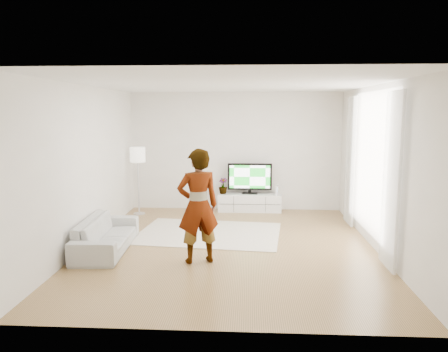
# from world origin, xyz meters

# --- Properties ---
(floor) EXTENTS (6.00, 6.00, 0.00)m
(floor) POSITION_xyz_m (0.00, 0.00, 0.00)
(floor) COLOR #AC834E
(floor) RESTS_ON ground
(ceiling) EXTENTS (6.00, 6.00, 0.00)m
(ceiling) POSITION_xyz_m (0.00, 0.00, 2.80)
(ceiling) COLOR white
(ceiling) RESTS_ON wall_back
(wall_left) EXTENTS (0.02, 6.00, 2.80)m
(wall_left) POSITION_xyz_m (-2.50, 0.00, 1.40)
(wall_left) COLOR white
(wall_left) RESTS_ON floor
(wall_right) EXTENTS (0.02, 6.00, 2.80)m
(wall_right) POSITION_xyz_m (2.50, 0.00, 1.40)
(wall_right) COLOR white
(wall_right) RESTS_ON floor
(wall_back) EXTENTS (5.00, 0.02, 2.80)m
(wall_back) POSITION_xyz_m (0.00, 3.00, 1.40)
(wall_back) COLOR white
(wall_back) RESTS_ON floor
(wall_front) EXTENTS (5.00, 0.02, 2.80)m
(wall_front) POSITION_xyz_m (0.00, -3.00, 1.40)
(wall_front) COLOR white
(wall_front) RESTS_ON floor
(window) EXTENTS (0.01, 2.60, 2.50)m
(window) POSITION_xyz_m (2.48, 0.30, 1.45)
(window) COLOR white
(window) RESTS_ON wall_right
(curtain_near) EXTENTS (0.04, 0.70, 2.60)m
(curtain_near) POSITION_xyz_m (2.40, -1.00, 1.35)
(curtain_near) COLOR white
(curtain_near) RESTS_ON floor
(curtain_far) EXTENTS (0.04, 0.70, 2.60)m
(curtain_far) POSITION_xyz_m (2.40, 1.60, 1.35)
(curtain_far) COLOR white
(curtain_far) RESTS_ON floor
(media_console) EXTENTS (1.49, 0.42, 0.42)m
(media_console) POSITION_xyz_m (0.35, 2.76, 0.21)
(media_console) COLOR white
(media_console) RESTS_ON floor
(television) EXTENTS (1.04, 0.20, 0.72)m
(television) POSITION_xyz_m (0.35, 2.79, 0.81)
(television) COLOR black
(television) RESTS_ON media_console
(game_console) EXTENTS (0.08, 0.16, 0.21)m
(game_console) POSITION_xyz_m (1.00, 2.76, 0.52)
(game_console) COLOR white
(game_console) RESTS_ON media_console
(potted_plant) EXTENTS (0.26, 0.26, 0.37)m
(potted_plant) POSITION_xyz_m (-0.28, 2.77, 0.60)
(potted_plant) COLOR #3F7238
(potted_plant) RESTS_ON media_console
(rug) EXTENTS (2.89, 2.22, 0.01)m
(rug) POSITION_xyz_m (-0.44, 0.79, 0.01)
(rug) COLOR beige
(rug) RESTS_ON floor
(player) EXTENTS (0.76, 0.63, 1.78)m
(player) POSITION_xyz_m (-0.45, -0.85, 0.90)
(player) COLOR #334772
(player) RESTS_ON rug
(sofa) EXTENTS (0.83, 1.91, 0.55)m
(sofa) POSITION_xyz_m (-2.09, -0.31, 0.27)
(sofa) COLOR beige
(sofa) RESTS_ON floor
(floor_lamp) EXTENTS (0.34, 0.34, 1.55)m
(floor_lamp) POSITION_xyz_m (-2.20, 2.34, 1.31)
(floor_lamp) COLOR silver
(floor_lamp) RESTS_ON floor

